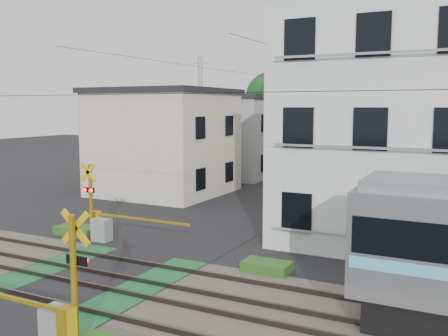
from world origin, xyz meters
The scene contains 11 objects.
ground centered at (0.00, 0.00, 0.00)m, with size 120.00×120.00×0.00m, color black.
track_bed centered at (0.00, 0.00, 0.04)m, with size 120.00×120.00×0.14m.
crossing_signal_near centered at (2.59, -3.65, 0.71)m, with size 4.74×0.65×3.09m.
crossing_signal_far centered at (-2.59, 3.65, 0.71)m, with size 4.74×0.65×3.09m.
apartment_block centered at (8.50, 9.49, 4.66)m, with size 10.20×8.36×9.30m.
houses_row centered at (0.25, 25.92, 3.24)m, with size 22.07×31.35×6.80m.
tree_hill centered at (-0.12, 48.59, 5.65)m, with size 40.00×13.20×11.29m.
catenary centered at (6.00, 0.03, 3.70)m, with size 60.00×5.04×7.00m.
utility_poles centered at (-1.05, 23.01, 4.08)m, with size 7.90×42.00×8.00m.
pedestrian centered at (0.13, 25.76, 0.84)m, with size 0.61×0.40×1.67m, color #2E3239.
weed_patches centered at (1.76, -0.09, 0.18)m, with size 10.25×8.80×0.40m.
Camera 1 is at (10.39, -11.16, 5.21)m, focal length 40.00 mm.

